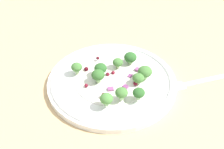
{
  "coord_description": "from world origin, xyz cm",
  "views": [
    {
      "loc": [
        -37.27,
        -32.25,
        42.68
      ],
      "look_at": [
        0.56,
        -2.65,
        2.7
      ],
      "focal_mm": 47.75,
      "sensor_mm": 36.0,
      "label": 1
    }
  ],
  "objects_px": {
    "fork": "(202,81)",
    "broccoli_floret_1": "(98,75)",
    "broccoli_floret_0": "(139,93)",
    "plate": "(112,81)",
    "broccoli_floret_2": "(118,63)"
  },
  "relations": [
    {
      "from": "plate",
      "to": "broccoli_floret_1",
      "type": "bearing_deg",
      "value": 144.6
    },
    {
      "from": "broccoli_floret_2",
      "to": "fork",
      "type": "distance_m",
      "value": 0.19
    },
    {
      "from": "plate",
      "to": "fork",
      "type": "relative_size",
      "value": 1.68
    },
    {
      "from": "broccoli_floret_0",
      "to": "broccoli_floret_1",
      "type": "bearing_deg",
      "value": 93.78
    },
    {
      "from": "broccoli_floret_1",
      "to": "broccoli_floret_2",
      "type": "xyz_separation_m",
      "value": [
        0.06,
        -0.0,
        -0.0
      ]
    },
    {
      "from": "broccoli_floret_1",
      "to": "broccoli_floret_0",
      "type": "bearing_deg",
      "value": -86.22
    },
    {
      "from": "broccoli_floret_1",
      "to": "broccoli_floret_2",
      "type": "distance_m",
      "value": 0.06
    },
    {
      "from": "broccoli_floret_1",
      "to": "fork",
      "type": "xyz_separation_m",
      "value": [
        0.15,
        -0.17,
        -0.03
      ]
    },
    {
      "from": "broccoli_floret_0",
      "to": "broccoli_floret_1",
      "type": "distance_m",
      "value": 0.1
    },
    {
      "from": "fork",
      "to": "broccoli_floret_1",
      "type": "bearing_deg",
      "value": 132.47
    },
    {
      "from": "plate",
      "to": "fork",
      "type": "xyz_separation_m",
      "value": [
        0.13,
        -0.15,
        -0.01
      ]
    },
    {
      "from": "broccoli_floret_0",
      "to": "fork",
      "type": "distance_m",
      "value": 0.17
    },
    {
      "from": "broccoli_floret_0",
      "to": "fork",
      "type": "height_order",
      "value": "broccoli_floret_0"
    },
    {
      "from": "fork",
      "to": "broccoli_floret_2",
      "type": "bearing_deg",
      "value": 118.77
    },
    {
      "from": "broccoli_floret_0",
      "to": "broccoli_floret_1",
      "type": "height_order",
      "value": "same"
    }
  ]
}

